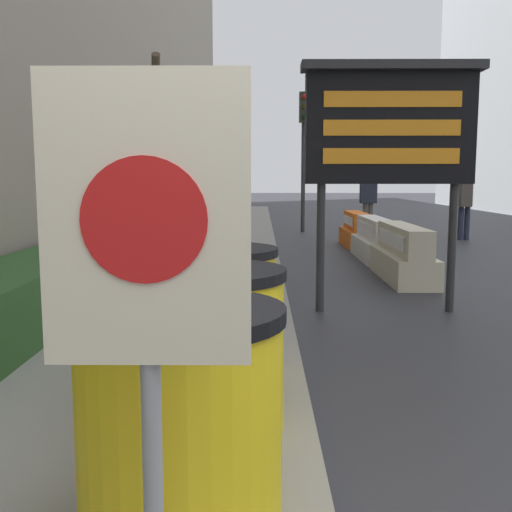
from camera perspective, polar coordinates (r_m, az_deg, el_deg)
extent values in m
cylinder|color=#4C3D2D|center=(9.27, -12.61, 4.90)|extent=(0.27, 0.27, 2.09)
cylinder|color=#4C3D2D|center=(9.57, -12.78, 10.32)|extent=(0.69, 0.27, 0.92)
cylinder|color=#4C3D2D|center=(9.35, -9.53, 14.32)|extent=(0.34, 1.12, 1.26)
cylinder|color=#4C3D2D|center=(9.82, -9.88, 12.80)|extent=(1.22, 0.94, 1.04)
cylinder|color=#4C3D2D|center=(9.42, -10.31, 9.24)|extent=(0.51, 0.82, 0.74)
cylinder|color=yellow|center=(2.53, -7.23, -15.88)|extent=(0.82, 0.82, 0.87)
cylinder|color=black|center=(2.39, -7.42, -5.56)|extent=(0.86, 0.86, 0.06)
cylinder|color=yellow|center=(3.46, -4.28, -9.33)|extent=(0.82, 0.82, 0.87)
cylinder|color=black|center=(3.36, -4.36, -1.71)|extent=(0.86, 0.86, 0.06)
cylinder|color=yellow|center=(4.43, -3.45, -5.58)|extent=(0.82, 0.82, 0.87)
cylinder|color=black|center=(4.35, -3.50, 0.40)|extent=(0.86, 0.86, 0.06)
cylinder|color=gray|center=(1.87, -9.86, -17.20)|extent=(0.06, 0.06, 1.32)
cube|color=beige|center=(1.68, -10.49, 3.42)|extent=(0.58, 0.04, 0.82)
cylinder|color=red|center=(1.66, -10.65, 3.36)|extent=(0.35, 0.01, 0.35)
cylinder|color=#28282B|center=(7.15, 6.17, 0.74)|extent=(0.10, 0.10, 1.52)
cylinder|color=#28282B|center=(7.46, 18.15, 0.69)|extent=(0.10, 0.10, 1.52)
cube|color=black|center=(7.24, 12.60, 11.76)|extent=(1.95, 0.24, 1.27)
cube|color=#28282B|center=(7.25, 12.89, 17.20)|extent=(2.07, 0.34, 0.10)
cube|color=orange|center=(7.14, 12.90, 14.37)|extent=(1.56, 0.02, 0.18)
cube|color=orange|center=(7.11, 12.82, 11.83)|extent=(1.56, 0.02, 0.18)
cube|color=orange|center=(7.09, 12.75, 9.28)|extent=(1.56, 0.02, 0.18)
cube|color=beige|center=(9.65, 13.82, -0.95)|extent=(0.64, 2.17, 0.43)
cube|color=beige|center=(9.60, 13.90, 1.57)|extent=(0.38, 2.17, 0.43)
cube|color=white|center=(9.56, 12.71, 1.58)|extent=(0.02, 1.74, 0.21)
cube|color=silver|center=(11.96, 11.22, 0.66)|extent=(0.63, 2.13, 0.41)
cube|color=silver|center=(11.92, 11.27, 2.60)|extent=(0.38, 2.13, 0.41)
cube|color=white|center=(11.88, 10.32, 2.61)|extent=(0.02, 1.71, 0.20)
cube|color=orange|center=(14.24, 9.50, 1.76)|extent=(0.59, 1.66, 0.40)
cube|color=orange|center=(14.20, 9.53, 3.35)|extent=(0.36, 1.66, 0.40)
cube|color=white|center=(14.18, 8.77, 3.36)|extent=(0.02, 1.33, 0.20)
cube|color=black|center=(12.73, 11.49, 0.24)|extent=(0.44, 0.44, 0.04)
cone|color=#EA560F|center=(12.69, 11.54, 2.01)|extent=(0.35, 0.35, 0.75)
cylinder|color=white|center=(12.69, 11.54, 2.18)|extent=(0.20, 0.20, 0.11)
cube|color=black|center=(11.22, 11.52, -0.73)|extent=(0.45, 0.45, 0.04)
cone|color=#EA560F|center=(11.17, 11.57, 1.30)|extent=(0.36, 0.36, 0.76)
cylinder|color=white|center=(11.16, 11.58, 1.49)|extent=(0.21, 0.21, 0.11)
cylinder|color=#2D2D30|center=(17.65, 4.53, 8.78)|extent=(0.12, 0.12, 4.00)
cube|color=#23281E|center=(17.59, 4.62, 13.94)|extent=(0.28, 0.28, 0.84)
sphere|color=red|center=(17.48, 4.66, 14.90)|extent=(0.15, 0.15, 0.15)
sphere|color=#392C06|center=(17.44, 4.65, 13.99)|extent=(0.15, 0.15, 0.15)
sphere|color=black|center=(17.42, 4.64, 13.08)|extent=(0.15, 0.15, 0.15)
cylinder|color=#514C42|center=(17.60, 10.33, 3.58)|extent=(0.14, 0.14, 0.86)
cylinder|color=#514C42|center=(17.62, 10.85, 3.57)|extent=(0.14, 0.14, 0.86)
cube|color=#232838|center=(17.58, 10.65, 6.08)|extent=(0.47, 0.28, 0.68)
sphere|color=tan|center=(17.57, 10.69, 7.58)|extent=(0.24, 0.24, 0.24)
cylinder|color=#23283D|center=(16.23, 18.91, 2.97)|extent=(0.14, 0.14, 0.86)
cylinder|color=#23283D|center=(16.28, 19.45, 2.96)|extent=(0.14, 0.14, 0.86)
cube|color=#47423D|center=(16.22, 19.30, 5.67)|extent=(0.32, 0.49, 0.68)
sphere|color=#BC9247|center=(16.22, 19.37, 7.29)|extent=(0.24, 0.24, 0.24)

